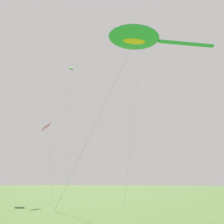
{
  "coord_description": "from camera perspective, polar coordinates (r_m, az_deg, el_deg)",
  "views": [
    {
      "loc": [
        -8.48,
        4.18,
        1.68
      ],
      "look_at": [
        2.08,
        9.07,
        6.37
      ],
      "focal_mm": 28.38,
      "sensor_mm": 36.0,
      "label": 1
    }
  ],
  "objects": [
    {
      "name": "small_kite_tiny_distant",
      "position": [
        28.9,
        10.16,
        25.2
      ],
      "size": [
        5.12,
        2.63,
        23.25
      ],
      "rotation": [
        0.0,
        0.0,
        2.55
      ],
      "color": "orange",
      "rests_on": "ground"
    },
    {
      "name": "small_kite_stunt_black",
      "position": [
        33.16,
        -13.04,
        12.38
      ],
      "size": [
        1.81,
        0.9,
        20.89
      ],
      "rotation": [
        0.0,
        0.0,
        -0.39
      ],
      "color": "green",
      "rests_on": "ground"
    },
    {
      "name": "big_show_kite",
      "position": [
        16.71,
        7.84,
        22.49
      ],
      "size": [
        6.3,
        11.98,
        13.79
      ],
      "rotation": [
        0.0,
        0.0,
        2.12
      ],
      "color": "green",
      "rests_on": "ground"
    },
    {
      "name": "small_kite_triangle_green",
      "position": [
        21.68,
        -20.42,
        -4.89
      ],
      "size": [
        1.32,
        2.62,
        8.19
      ],
      "rotation": [
        0.0,
        0.0,
        2.75
      ],
      "color": "pink",
      "rests_on": "ground"
    }
  ]
}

